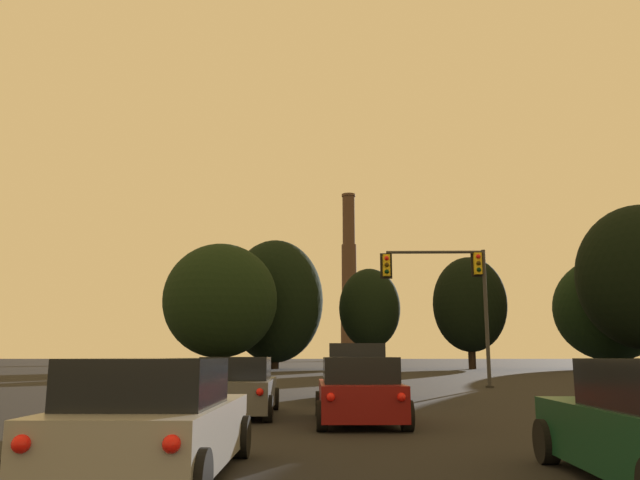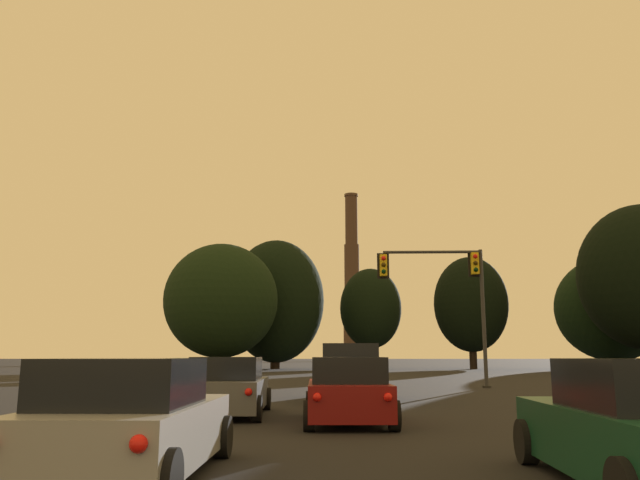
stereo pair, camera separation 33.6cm
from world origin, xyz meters
The scene contains 11 objects.
hatchback_center_lane_second centered at (-0.32, 12.99, 0.66)m, with size 2.05×4.16×1.44m.
hatchback_left_lane_third centered at (-3.02, 6.47, 0.66)m, with size 1.97×4.13×1.44m.
suv_center_lane_front centered at (-0.16, 20.10, 0.90)m, with size 2.13×4.91×1.86m.
hatchback_left_lane_second centered at (-3.27, 14.61, 0.66)m, with size 2.09×4.18×1.44m.
traffic_light_overhead_right centered at (4.70, 28.60, 4.95)m, with size 5.16×0.50×6.49m.
smokestack centered at (3.02, 178.64, 19.12)m, with size 8.02×8.02×48.73m.
treeline_center_right centered at (30.14, 70.40, 6.71)m, with size 12.28×11.05×12.60m.
treeline_right_mid centered at (-7.79, 69.73, 7.64)m, with size 10.94×9.85×14.62m.
treeline_center_left centered at (-12.70, 62.37, 7.06)m, with size 11.67×10.50×12.91m.
treeline_far_right centered at (3.09, 71.69, 6.89)m, with size 7.13×6.42×11.55m.
treeline_far_left centered at (14.25, 69.45, 7.17)m, with size 8.24×7.42×12.52m.
Camera 2 is at (-0.48, -1.24, 1.47)m, focal length 35.00 mm.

